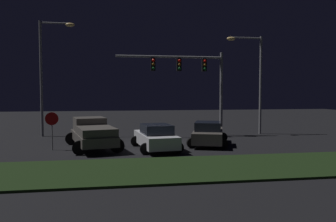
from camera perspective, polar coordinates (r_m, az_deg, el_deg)
The scene contains 9 objects.
ground_plane at distance 22.39m, azimuth -2.08°, elevation -5.48°, with size 80.00×80.00×0.00m, color black.
grass_median at distance 14.68m, azimuth 1.84°, elevation -9.90°, with size 26.08×4.86×0.10m, color black.
pickup_truck at distance 20.66m, azimuth -12.91°, elevation -3.49°, with size 3.69×5.71×1.80m.
car_sedan at distance 19.62m, azimuth -2.11°, elevation -4.53°, with size 2.82×4.58×1.51m.
car_sedan_far at distance 21.51m, azimuth 6.93°, elevation -3.87°, with size 3.34×4.74×1.51m.
traffic_signal_gantry at distance 25.77m, azimuth 4.01°, elevation 6.58°, with size 8.32×0.56×6.50m.
street_lamp_left at distance 27.15m, azimuth -20.00°, elevation 7.49°, with size 2.65×0.44×8.83m.
street_lamp_right at distance 27.79m, azimuth 14.49°, elevation 6.51°, with size 3.00×0.44×7.90m.
stop_sign at distance 20.51m, azimuth -19.37°, elevation -2.06°, with size 0.76×0.08×2.23m.
Camera 1 is at (-2.76, -21.96, 3.38)m, focal length 35.39 mm.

